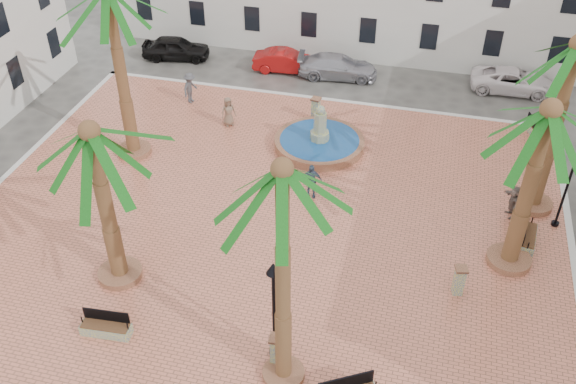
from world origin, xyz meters
The scene contains 27 objects.
ground centered at (0.00, 0.00, 0.00)m, with size 120.00×120.00×0.00m, color #56544F.
plaza centered at (0.00, 0.00, 0.07)m, with size 26.00×22.00×0.15m, color #D87659.
kerb_n centered at (0.00, 11.00, 0.08)m, with size 26.30×0.30×0.16m, color silver.
kerb_e centered at (13.00, 0.00, 0.08)m, with size 0.30×22.30×0.16m, color silver.
kerb_w centered at (-13.00, 0.00, 0.08)m, with size 0.30×22.30×0.16m, color silver.
fountain centered at (1.12, 6.00, 0.47)m, with size 4.62×4.62×2.39m.
palm_nw centered at (-7.85, 3.15, 7.60)m, with size 5.57×5.57×8.77m.
palm_sw centered at (-4.55, -5.13, 5.99)m, with size 5.68×5.68×7.12m.
palm_s centered at (2.93, -8.14, 7.83)m, with size 4.66×4.66×8.86m.
palm_e centered at (10.39, -0.47, 6.34)m, with size 5.82×5.82×7.51m.
palm_ne centered at (11.50, 3.63, 7.07)m, with size 5.62×5.62×8.23m.
bench_s centered at (-3.70, -7.94, 0.42)m, with size 1.86×0.70×0.96m.
bench_e centered at (11.18, 0.94, 0.42)m, with size 0.78×1.87×0.96m.
bench_ne centered at (11.94, 9.85, 0.42)m, with size 1.16×1.92×0.97m.
lamppost_s centered at (2.40, -7.29, 3.07)m, with size 0.47×0.47×4.31m.
lamppost_e centered at (12.40, 2.46, 2.68)m, with size 0.41×0.41×3.73m.
bollard_se centered at (2.58, -7.71, 0.85)m, with size 0.51×0.51×1.34m.
bollard_n centered at (0.36, 8.53, 0.85)m, with size 0.57×0.57×1.36m.
bollard_e centered at (8.43, -2.76, 0.83)m, with size 0.56×0.56×1.31m.
pedestrian_fountain_a centered at (-4.06, 6.90, 0.97)m, with size 0.80×0.52×1.63m, color #785E4A.
pedestrian_fountain_b centered at (1.61, 1.83, 1.01)m, with size 1.01×0.42×1.72m, color #3A4C62.
pedestrian_north centered at (-6.95, 8.75, 1.05)m, with size 1.16×0.67×1.80m, color #48484C.
pedestrian_east centered at (10.51, 2.64, 0.93)m, with size 1.45×0.46×1.57m, color #64554E.
car_black centered at (-10.06, 14.15, 0.73)m, with size 1.72×4.27×1.46m, color black.
car_red centered at (-2.73, 14.16, 0.68)m, with size 1.43×4.11×1.35m, color #A91110.
car_silver centered at (0.50, 14.17, 0.70)m, with size 1.96×4.82×1.40m, color #A8A7B0.
car_white centered at (10.82, 14.97, 0.68)m, with size 2.25×4.87×1.35m, color white.
Camera 1 is at (6.44, -21.19, 18.20)m, focal length 40.00 mm.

